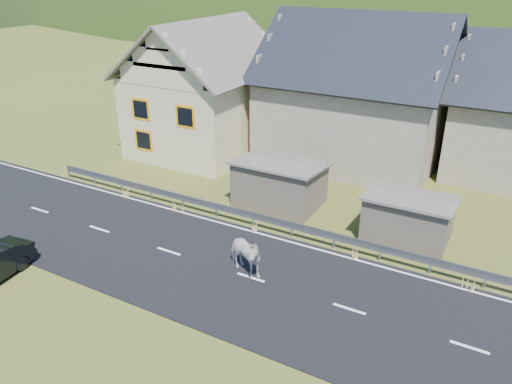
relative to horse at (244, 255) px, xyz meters
The scene contains 9 objects.
ground 0.98m from the horse, 19.77° to the right, with size 160.00×160.00×0.00m, color #454A1B.
road 0.96m from the horse, 19.77° to the right, with size 60.00×7.00×0.04m, color black.
lane_markings 0.94m from the horse, 19.77° to the right, with size 60.00×6.60×0.01m, color silver.
guardrail 3.58m from the horse, 83.69° to the left, with size 28.10×0.09×0.75m.
shed_left 6.56m from the horse, 104.20° to the left, with size 4.30×3.30×2.40m, color #6D6151.
shed_right 7.63m from the horse, 50.14° to the left, with size 3.80×2.90×2.20m, color #6D6151.
house_cream 15.65m from the horse, 129.03° to the left, with size 7.80×9.80×8.30m.
house_stone_a 15.34m from the horse, 92.35° to the left, with size 10.80×9.80×8.90m.
horse is the anchor object (origin of this frame).
Camera 1 is at (8.01, -14.07, 11.18)m, focal length 35.00 mm.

